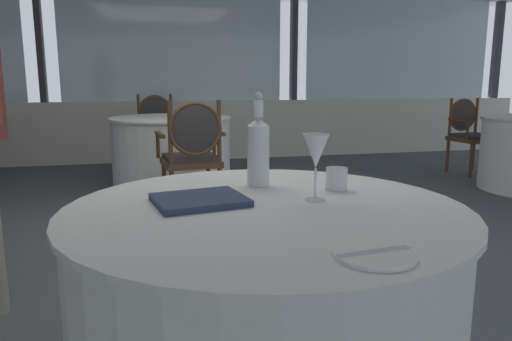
% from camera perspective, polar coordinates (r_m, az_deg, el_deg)
% --- Properties ---
extents(ground_plane, '(14.30, 14.30, 0.00)m').
position_cam_1_polar(ground_plane, '(3.27, -4.48, -9.59)').
color(ground_plane, '#4C5156').
extents(window_wall_far, '(11.00, 0.14, 2.63)m').
position_cam_1_polar(window_wall_far, '(6.91, -9.59, 9.90)').
color(window_wall_far, silver).
rests_on(window_wall_far, ground_plane).
extents(foreground_table, '(1.20, 1.20, 0.76)m').
position_cam_1_polar(foreground_table, '(1.57, 1.12, -17.83)').
color(foreground_table, white).
rests_on(foreground_table, ground_plane).
extents(side_plate, '(0.18, 0.18, 0.01)m').
position_cam_1_polar(side_plate, '(1.06, 13.90, -9.67)').
color(side_plate, white).
rests_on(side_plate, foreground_table).
extents(butter_knife, '(0.17, 0.04, 0.00)m').
position_cam_1_polar(butter_knife, '(1.06, 13.91, -9.40)').
color(butter_knife, silver).
rests_on(butter_knife, foreground_table).
extents(water_bottle, '(0.08, 0.08, 0.33)m').
position_cam_1_polar(water_bottle, '(1.68, 0.27, 2.58)').
color(water_bottle, white).
rests_on(water_bottle, foreground_table).
extents(wine_glass, '(0.08, 0.08, 0.21)m').
position_cam_1_polar(wine_glass, '(1.48, 7.18, 2.17)').
color(wine_glass, white).
rests_on(wine_glass, foreground_table).
extents(water_tumbler, '(0.07, 0.07, 0.08)m').
position_cam_1_polar(water_tumbler, '(1.65, 9.59, -0.99)').
color(water_tumbler, white).
rests_on(water_tumbler, foreground_table).
extents(menu_book, '(0.30, 0.27, 0.02)m').
position_cam_1_polar(menu_book, '(1.47, -6.76, -3.51)').
color(menu_book, '#2D3856').
rests_on(menu_book, foreground_table).
extents(background_table_1, '(1.25, 1.25, 0.76)m').
position_cam_1_polar(background_table_1, '(5.05, -10.03, 1.99)').
color(background_table_1, white).
rests_on(background_table_1, ground_plane).
extents(dining_chair_1_0, '(0.57, 0.51, 0.98)m').
position_cam_1_polar(dining_chair_1_0, '(4.00, -7.59, 2.57)').
color(dining_chair_1_0, brown).
rests_on(dining_chair_1_0, ground_plane).
extents(dining_chair_1_1, '(0.57, 0.51, 0.96)m').
position_cam_1_polar(dining_chair_1_1, '(6.06, -11.75, 5.13)').
color(dining_chair_1_1, brown).
rests_on(dining_chair_1_1, ground_plane).
extents(dining_chair_2_1, '(0.57, 0.51, 0.92)m').
position_cam_1_polar(dining_chair_2_1, '(6.47, 24.13, 4.50)').
color(dining_chair_2_1, brown).
rests_on(dining_chair_2_1, ground_plane).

